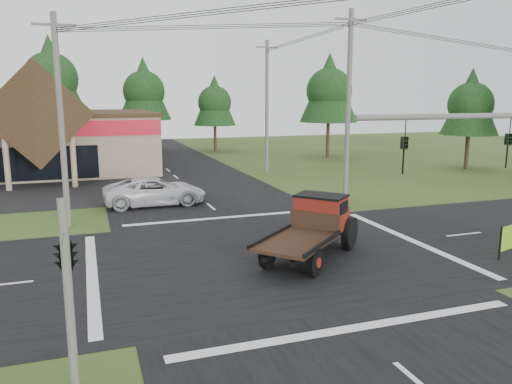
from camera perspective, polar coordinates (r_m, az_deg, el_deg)
name	(u,v)px	position (r m, az deg, el deg)	size (l,w,h in m)	color
ground	(269,256)	(20.91, 1.45, -7.34)	(120.00, 120.00, 0.00)	#2C4619
road_ns	(269,256)	(20.91, 1.45, -7.31)	(12.00, 120.00, 0.02)	black
road_ew	(269,256)	(20.91, 1.45, -7.30)	(120.00, 12.00, 0.02)	black
traffic_signal_corner	(65,236)	(11.69, -21.03, -4.75)	(0.53, 2.48, 4.40)	#595651
utility_pole_nw	(61,120)	(26.66, -21.41, 7.66)	(2.00, 0.30, 10.50)	#595651
utility_pole_ne	(348,108)	(30.54, 10.49, 9.47)	(2.00, 0.30, 11.50)	#595651
utility_pole_n	(267,106)	(43.29, 1.25, 9.80)	(2.00, 0.30, 11.20)	#595651
tree_row_c	(51,76)	(59.73, -22.43, 12.15)	(7.28, 7.28, 13.13)	#332316
tree_row_d	(144,89)	(61.02, -12.70, 11.38)	(6.16, 6.16, 11.11)	#332316
tree_row_e	(215,101)	(60.49, -4.75, 10.33)	(5.04, 5.04, 9.09)	#332316
tree_side_ne	(329,89)	(54.65, 8.36, 11.62)	(6.16, 6.16, 11.11)	#332316
tree_side_e_near	(471,102)	(49.27, 23.33, 9.40)	(5.04, 5.04, 9.09)	#332316
antique_flatbed_truck	(309,229)	(20.31, 6.12, -4.24)	(2.30, 6.03, 2.52)	#631F0E
white_pickup	(155,191)	(31.04, -11.47, 0.09)	(2.83, 6.13, 1.70)	silver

